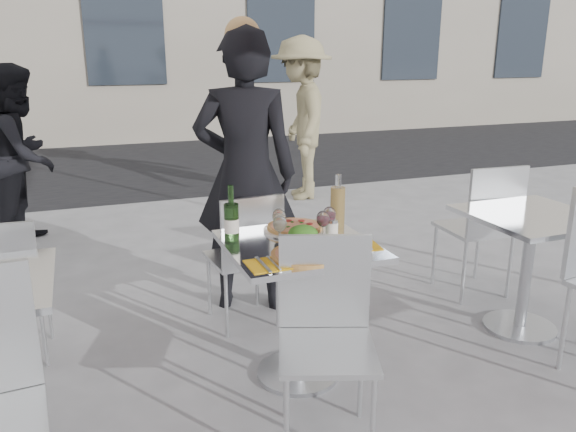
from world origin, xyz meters
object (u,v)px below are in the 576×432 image
object	(u,v)px
side_chair_lfar	(5,281)
napkin_right	(360,245)
woman_diner	(245,174)
carafe	(338,206)
wineglass_white_a	(280,225)
napkin_left	(267,264)
wineglass_white_b	(279,218)
pizza_near	(306,254)
side_chair_rfar	(484,220)
side_table_right	(529,247)
chair_near	(326,323)
pizza_far	(295,228)
chair_far	(247,250)
salad_plate	(303,235)
sugar_shaker	(332,230)
pedestrian_b	(301,119)
main_table	(298,282)
wineglass_red_b	(329,216)
wineglass_red_a	(323,220)
pedestrian_a	(23,156)
wine_bottle	(232,221)

from	to	relation	value
side_chair_lfar	napkin_right	xyz separation A→B (m)	(1.70, -0.80, 0.25)
woman_diner	carafe	distance (m)	0.82
wineglass_white_a	napkin_left	bearing A→B (deg)	-121.93
woman_diner	wineglass_white_b	xyz separation A→B (m)	(-0.07, -0.84, -0.06)
pizza_near	side_chair_rfar	bearing A→B (deg)	23.31
side_table_right	chair_near	xyz separation A→B (m)	(-1.55, -0.45, -0.01)
side_chair_lfar	pizza_far	bearing A→B (deg)	165.74
chair_near	napkin_right	distance (m)	0.50
chair_far	napkin_left	world-z (taller)	chair_far
chair_far	chair_near	bearing A→B (deg)	87.01
chair_near	pizza_far	xyz separation A→B (m)	(0.11, 0.65, 0.23)
wineglass_white_b	pizza_near	bearing A→B (deg)	-84.86
salad_plate	sugar_shaker	size ratio (longest dim) A/B	2.06
side_chair_lfar	pedestrian_b	xyz separation A→B (m)	(2.89, 2.95, 0.43)
main_table	chair_near	xyz separation A→B (m)	(-0.05, -0.45, -0.01)
chair_far	napkin_left	distance (m)	0.91
main_table	wineglass_white_a	world-z (taller)	wineglass_white_a
main_table	carafe	xyz separation A→B (m)	(0.30, 0.19, 0.33)
side_chair_rfar	woman_diner	world-z (taller)	woman_diner
chair_far	wineglass_red_b	world-z (taller)	wineglass_red_b
side_chair_lfar	wineglass_red_a	bearing A→B (deg)	159.94
carafe	sugar_shaker	world-z (taller)	carafe
wineglass_white_b	salad_plate	bearing A→B (deg)	-47.80
main_table	wineglass_red_a	size ratio (longest dim) A/B	4.76
chair_far	wineglass_white_a	size ratio (longest dim) A/B	5.51
main_table	chair_near	size ratio (longest dim) A/B	0.83
chair_far	pedestrian_b	size ratio (longest dim) A/B	0.47
side_chair_lfar	wineglass_white_a	bearing A→B (deg)	156.53
side_chair_rfar	side_chair_lfar	bearing A→B (deg)	0.19
side_chair_rfar	wineglass_red_b	size ratio (longest dim) A/B	6.06
side_chair_lfar	woman_diner	size ratio (longest dim) A/B	0.46
woman_diner	pedestrian_a	distance (m)	2.46
pizza_near	wineglass_white_a	xyz separation A→B (m)	(-0.06, 0.19, 0.10)
chair_far	pizza_far	world-z (taller)	chair_far
woman_diner	side_chair_rfar	bearing A→B (deg)	-175.83
pizza_near	wineglass_white_b	xyz separation A→B (m)	(-0.03, 0.30, 0.10)
main_table	woman_diner	bearing A→B (deg)	89.53
napkin_left	chair_near	bearing A→B (deg)	-49.29
wineglass_white_b	wine_bottle	bearing A→B (deg)	176.47
pedestrian_a	pedestrian_b	world-z (taller)	pedestrian_b
side_chair_lfar	napkin_left	xyz separation A→B (m)	(1.18, -0.89, 0.25)
pedestrian_a	sugar_shaker	world-z (taller)	pedestrian_a
carafe	napkin_right	world-z (taller)	carafe
sugar_shaker	wineglass_white_a	bearing A→B (deg)	179.26
pizza_near	wineglass_white_b	distance (m)	0.32
chair_near	napkin_right	world-z (taller)	chair_near
napkin_right	wineglass_red_b	bearing A→B (deg)	118.62
pedestrian_a	pedestrian_b	size ratio (longest dim) A/B	0.85
salad_plate	pedestrian_b	bearing A→B (deg)	68.21
salad_plate	side_chair_rfar	bearing A→B (deg)	17.64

